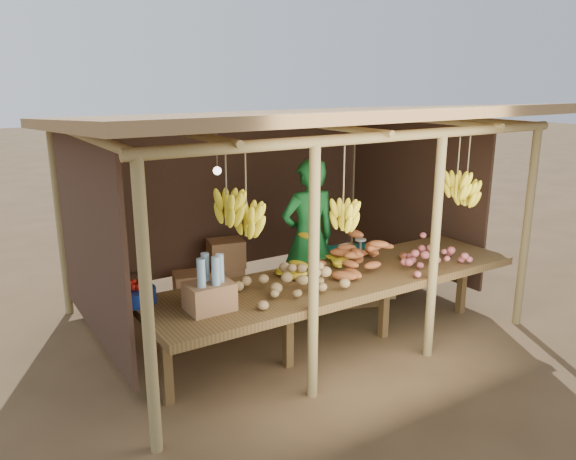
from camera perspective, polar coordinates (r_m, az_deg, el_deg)
ground at (r=6.55m, az=0.00°, el=-8.89°), size 60.00×60.00×0.00m
stall_structure at (r=5.93m, az=0.28°, el=7.76°), size 4.70×3.50×2.43m
counter at (r=5.55m, az=5.26°, el=-5.27°), size 3.90×1.05×0.80m
potato_heap at (r=5.11m, az=0.50°, el=-4.13°), size 1.07×0.77×0.37m
sweet_potato_heap at (r=5.81m, az=7.97°, el=-1.93°), size 1.12×0.80×0.36m
onion_heap at (r=5.95m, az=14.29°, el=-1.86°), size 0.94×0.77×0.36m
banana_pile at (r=5.60m, az=3.10°, el=-2.50°), size 0.77×0.61×0.35m
tomato_basin at (r=5.03m, az=-15.26°, el=-6.31°), size 0.36×0.36×0.19m
bottle_box at (r=4.72m, az=-8.02°, el=-5.96°), size 0.38×0.30×0.48m
vendor at (r=6.37m, az=2.08°, el=-0.86°), size 0.71×0.51×1.83m
tarp_crate at (r=6.98m, az=7.06°, el=-4.46°), size 0.86×0.80×0.83m
carton_stack at (r=7.14m, az=-7.41°, el=-4.34°), size 0.98×0.45×0.69m
burlap_sacks at (r=6.81m, az=-16.83°, el=-6.36°), size 0.81×0.43×0.57m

